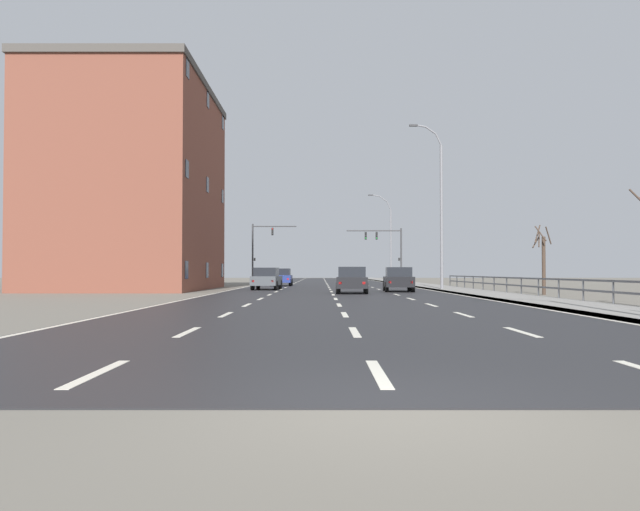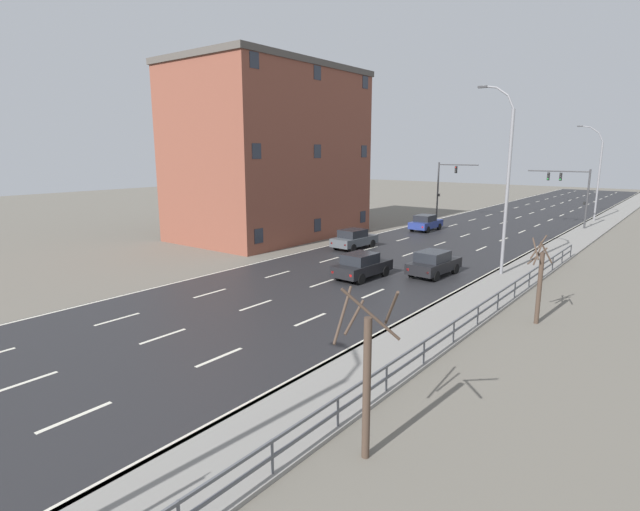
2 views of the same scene
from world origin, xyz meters
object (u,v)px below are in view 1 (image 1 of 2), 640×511
Objects in this scene: street_lamp_midground at (440,208)px; car_distant at (353,280)px; street_lamp_distant at (390,240)px; car_near_right at (399,279)px; traffic_signal_right at (388,245)px; traffic_signal_left at (261,245)px; car_near_left at (267,279)px; car_far_left at (282,277)px; brick_building at (135,187)px.

car_distant is at bearing -136.76° from street_lamp_midground.
street_lamp_distant is 34.08m from car_near_right.
traffic_signal_right is at bearing -98.12° from street_lamp_distant.
traffic_signal_left is 22.90m from car_near_left.
street_lamp_distant is 7.18m from traffic_signal_right.
street_lamp_midground is 2.74× the size of car_distant.
street_lamp_midground is 13.02m from car_near_left.
car_near_left is at bearing -91.43° from car_far_left.
street_lamp_distant is at bearing 56.70° from car_far_left.
traffic_signal_right is 15.22m from car_far_left.
traffic_signal_right is at bearing 92.56° from street_lamp_midground.
street_lamp_distant is 32.01m from car_near_left.
traffic_signal_right is (-1.00, -7.04, -0.95)m from street_lamp_distant.
brick_building reaches higher than car_far_left.
car_far_left is (2.93, -10.58, -3.34)m from traffic_signal_left.
brick_building is (-20.63, -21.46, 3.34)m from traffic_signal_right.
street_lamp_distant is 2.49× the size of car_distant.
traffic_signal_left is at bearing 179.39° from traffic_signal_right.
traffic_signal_right is at bearing -0.61° from traffic_signal_left.
traffic_signal_right is 1.44× the size of car_far_left.
brick_building reaches higher than car_distant.
car_near_left is at bearing 129.60° from car_distant.
street_lamp_midground is 28.22m from traffic_signal_left.
car_far_left is (-10.57, -10.44, -3.31)m from traffic_signal_right.
street_lamp_distant is at bearing 81.88° from traffic_signal_right.
brick_building is at bearing -133.88° from traffic_signal_right.
car_far_left is (-11.57, -17.48, -4.26)m from street_lamp_distant.
street_lamp_distant reaches higher than traffic_signal_left.
street_lamp_midground is 18.50m from car_far_left.
car_near_left is 1.02× the size of car_far_left.
street_lamp_distant is 16.08m from traffic_signal_left.
street_lamp_midground is 31.03m from street_lamp_distant.
street_lamp_midground is at bearing -6.63° from brick_building.
car_near_left is 0.25× the size of brick_building.
car_near_left is at bearing -5.33° from brick_building.
traffic_signal_left is 1.52× the size of car_near_left.
car_distant is at bearing -99.94° from traffic_signal_right.
car_distant is at bearing -99.59° from street_lamp_distant.
car_near_right is (8.47, -16.19, 0.00)m from car_far_left.
car_distant is (8.25, -30.07, -3.34)m from traffic_signal_left.
brick_building is at bearing -132.20° from car_far_left.
traffic_signal_right is 13.49m from traffic_signal_left.
car_near_right is 1.00× the size of car_distant.
street_lamp_distant is at bearing 71.09° from car_near_left.
traffic_signal_left reaches higher than car_distant.
brick_building is at bearing -108.29° from traffic_signal_left.
car_distant is (-3.14, -3.29, 0.00)m from car_near_right.
street_lamp_midground is 2.73× the size of car_near_right.
traffic_signal_right reaches higher than car_near_right.
traffic_signal_left reaches higher than car_near_left.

